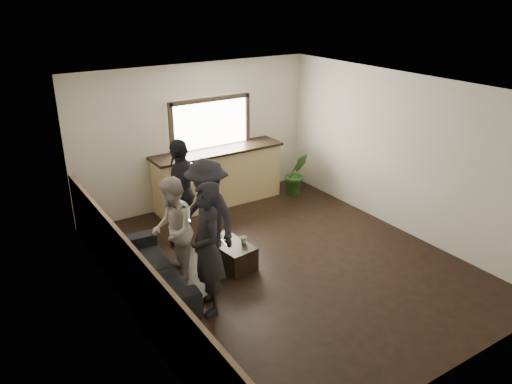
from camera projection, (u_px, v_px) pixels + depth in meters
ground at (284, 263)px, 7.99m from camera, size 5.00×6.00×0.01m
room_shell at (244, 188)px, 7.06m from camera, size 5.01×6.01×2.80m
bar_counter at (218, 173)px, 9.99m from camera, size 2.70×0.68×2.13m
sofa at (148, 271)px, 7.19m from camera, size 0.98×2.16×0.61m
coffee_table at (230, 254)px, 7.90m from camera, size 0.57×0.90×0.38m
cup_a at (218, 237)px, 7.92m from camera, size 0.16×0.16×0.10m
cup_b at (244, 240)px, 7.82m from camera, size 0.15×0.15×0.10m
potted_plant at (296, 174)px, 10.53m from camera, size 0.58×0.51×0.90m
person_a at (207, 249)px, 6.53m from camera, size 0.56×0.74×1.84m
person_b at (173, 230)px, 7.29m from camera, size 0.88×0.96×1.61m
person_c at (208, 215)px, 7.60m from camera, size 0.86×1.25×1.77m
person_d at (182, 192)px, 8.34m from camera, size 0.97×1.15×1.85m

